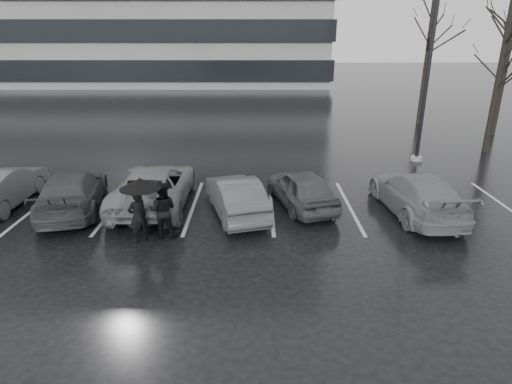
{
  "coord_description": "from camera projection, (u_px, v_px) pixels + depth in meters",
  "views": [
    {
      "loc": [
        0.07,
        -11.71,
        5.86
      ],
      "look_at": [
        0.05,
        1.0,
        1.1
      ],
      "focal_mm": 30.0,
      "sensor_mm": 36.0,
      "label": 1
    }
  ],
  "objects": [
    {
      "name": "lamp_post",
      "position": [
        429.0,
        66.0,
        19.25
      ],
      "size": [
        0.53,
        0.53,
        9.68
      ],
      "rotation": [
        0.0,
        0.0,
        -0.19
      ],
      "color": "gray",
      "rests_on": "ground"
    },
    {
      "name": "car_west_c",
      "position": [
        72.0,
        191.0,
        14.81
      ],
      "size": [
        2.88,
        5.03,
        1.37
      ],
      "primitive_type": "imported",
      "rotation": [
        0.0,
        0.0,
        3.36
      ],
      "color": "black",
      "rests_on": "ground"
    },
    {
      "name": "car_main",
      "position": [
        301.0,
        188.0,
        15.18
      ],
      "size": [
        2.59,
        4.18,
        1.33
      ],
      "primitive_type": "imported",
      "rotation": [
        0.0,
        0.0,
        3.42
      ],
      "color": "black",
      "rests_on": "ground"
    },
    {
      "name": "ground",
      "position": [
        254.0,
        237.0,
        13.02
      ],
      "size": [
        160.0,
        160.0,
        0.0
      ],
      "primitive_type": "plane",
      "color": "black",
      "rests_on": "ground"
    },
    {
      "name": "car_east",
      "position": [
        416.0,
        194.0,
        14.57
      ],
      "size": [
        2.38,
        4.98,
        1.4
      ],
      "primitive_type": "imported",
      "rotation": [
        0.0,
        0.0,
        3.23
      ],
      "color": "#515154",
      "rests_on": "ground"
    },
    {
      "name": "car_west_a",
      "position": [
        236.0,
        196.0,
        14.49
      ],
      "size": [
        2.46,
        4.26,
        1.33
      ],
      "primitive_type": "imported",
      "rotation": [
        0.0,
        0.0,
        3.42
      ],
      "color": "#2E2E31",
      "rests_on": "ground"
    },
    {
      "name": "car_west_d",
      "position": [
        2.0,
        187.0,
        15.19
      ],
      "size": [
        1.57,
        4.31,
        1.41
      ],
      "primitive_type": "imported",
      "rotation": [
        0.0,
        0.0,
        3.16
      ],
      "color": "#2E2E31",
      "rests_on": "ground"
    },
    {
      "name": "pedestrian_right",
      "position": [
        163.0,
        210.0,
        12.77
      ],
      "size": [
        0.86,
        0.67,
        1.75
      ],
      "primitive_type": "imported",
      "rotation": [
        0.0,
        0.0,
        3.13
      ],
      "color": "black",
      "rests_on": "ground"
    },
    {
      "name": "tree_ne",
      "position": [
        504.0,
        75.0,
        24.89
      ],
      "size": [
        0.26,
        0.26,
        7.0
      ],
      "primitive_type": "cylinder",
      "color": "black",
      "rests_on": "ground"
    },
    {
      "name": "umbrella",
      "position": [
        140.0,
        184.0,
        12.17
      ],
      "size": [
        1.18,
        1.18,
        2.0
      ],
      "color": "black",
      "rests_on": "ground"
    },
    {
      "name": "tree_north",
      "position": [
        427.0,
        59.0,
        27.44
      ],
      "size": [
        0.26,
        0.26,
        8.5
      ],
      "primitive_type": "cylinder",
      "color": "black",
      "rests_on": "ground"
    },
    {
      "name": "pedestrian_left",
      "position": [
        138.0,
        216.0,
        12.51
      ],
      "size": [
        0.69,
        0.67,
        1.6
      ],
      "primitive_type": "imported",
      "rotation": [
        0.0,
        0.0,
        3.85
      ],
      "color": "black",
      "rests_on": "ground"
    },
    {
      "name": "car_west_b",
      "position": [
        154.0,
        186.0,
        15.19
      ],
      "size": [
        2.47,
        5.25,
        1.45
      ],
      "primitive_type": "imported",
      "rotation": [
        0.0,
        0.0,
        3.15
      ],
      "color": "#515154",
      "rests_on": "ground"
    },
    {
      "name": "tree_east",
      "position": [
        499.0,
        73.0,
        20.97
      ],
      "size": [
        0.26,
        0.26,
        8.0
      ],
      "primitive_type": "cylinder",
      "color": "black",
      "rests_on": "ground"
    },
    {
      "name": "stall_stripes",
      "position": [
        232.0,
        206.0,
        15.36
      ],
      "size": [
        19.72,
        5.0,
        0.0
      ],
      "color": "#ACACAF",
      "rests_on": "ground"
    }
  ]
}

